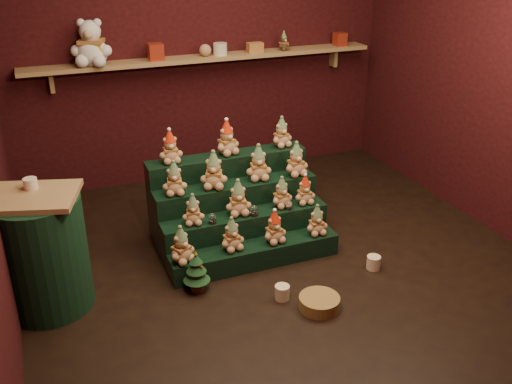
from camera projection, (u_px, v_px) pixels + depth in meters
name	position (u px, v px, depth m)	size (l,w,h in m)	color
ground	(279.00, 259.00, 4.71)	(4.00, 4.00, 0.00)	black
back_wall	(201.00, 45.00, 5.84)	(4.00, 0.10, 2.80)	black
front_wall	(483.00, 213.00, 2.39)	(4.00, 0.10, 2.80)	black
right_wall	(504.00, 70.00, 4.81)	(0.10, 4.00, 2.80)	black
back_shelf	(206.00, 58.00, 5.74)	(3.60, 0.26, 0.24)	#A38051
riser_tier_front	(255.00, 255.00, 4.60)	(1.40, 0.22, 0.18)	black
riser_tier_midfront	(246.00, 233.00, 4.75)	(1.40, 0.22, 0.36)	black
riser_tier_midback	(236.00, 212.00, 4.89)	(1.40, 0.22, 0.54)	black
riser_tier_back	(228.00, 193.00, 5.04)	(1.40, 0.22, 0.72)	black
teddy_0	(181.00, 245.00, 4.28)	(0.21, 0.19, 0.29)	tan
teddy_1	(232.00, 234.00, 4.45)	(0.19, 0.17, 0.27)	tan
teddy_2	(274.00, 227.00, 4.55)	(0.19, 0.18, 0.27)	tan
teddy_3	(317.00, 220.00, 4.68)	(0.18, 0.16, 0.26)	tan
teddy_4	(193.00, 209.00, 4.46)	(0.18, 0.16, 0.25)	tan
teddy_5	(238.00, 198.00, 4.60)	(0.21, 0.19, 0.30)	tan
teddy_6	(282.00, 192.00, 4.74)	(0.19, 0.17, 0.26)	tan
teddy_7	(305.00, 190.00, 4.80)	(0.18, 0.16, 0.25)	tan
teddy_8	(174.00, 178.00, 4.53)	(0.20, 0.18, 0.28)	tan
teddy_9	(214.00, 170.00, 4.64)	(0.22, 0.20, 0.31)	tan
teddy_10	(258.00, 163.00, 4.80)	(0.22, 0.19, 0.30)	tan
teddy_11	(296.00, 159.00, 4.88)	(0.21, 0.19, 0.29)	tan
teddy_12	(170.00, 147.00, 4.67)	(0.20, 0.18, 0.27)	tan
teddy_13	(227.00, 138.00, 4.84)	(0.21, 0.19, 0.30)	tan
teddy_14	(282.00, 132.00, 5.02)	(0.19, 0.17, 0.26)	tan
snow_globe_a	(212.00, 218.00, 4.50)	(0.06, 0.06, 0.09)	black
snow_globe_b	(254.00, 210.00, 4.62)	(0.07, 0.07, 0.09)	black
snow_globe_c	(289.00, 205.00, 4.72)	(0.06, 0.06, 0.08)	black
side_table	(42.00, 252.00, 3.96)	(0.69, 0.63, 0.88)	#A38051
table_ornament	(30.00, 183.00, 3.84)	(0.09, 0.09, 0.07)	beige
mini_christmas_tree	(196.00, 271.00, 4.24)	(0.20, 0.20, 0.34)	#402417
mug_left	(282.00, 292.00, 4.18)	(0.11, 0.11, 0.11)	beige
mug_right	(373.00, 262.00, 4.56)	(0.11, 0.11, 0.11)	beige
wicker_basket	(319.00, 303.00, 4.08)	(0.30, 0.30, 0.09)	olive
white_bear	(91.00, 36.00, 5.22)	(0.38, 0.34, 0.53)	white
brown_bear	(284.00, 41.00, 5.94)	(0.14, 0.12, 0.19)	#472A17
gift_tin_red_a	(156.00, 52.00, 5.50)	(0.14, 0.14, 0.16)	#AA2F1A
gift_tin_cream	(220.00, 49.00, 5.73)	(0.14, 0.14, 0.12)	beige
gift_tin_red_b	(340.00, 39.00, 6.19)	(0.12, 0.12, 0.14)	#AA2F1A
shelf_plush_ball	(205.00, 50.00, 5.68)	(0.12, 0.12, 0.12)	tan
scarf_gift_box	(255.00, 47.00, 5.86)	(0.16, 0.10, 0.10)	#E0551F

